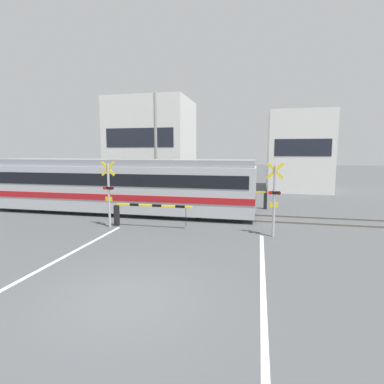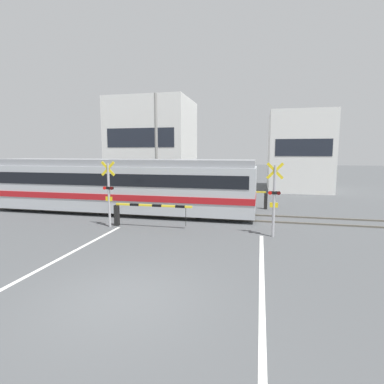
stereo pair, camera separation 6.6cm
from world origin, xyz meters
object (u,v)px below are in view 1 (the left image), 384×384
object	(u,v)px
commuter_train	(120,184)
crossing_barrier_far	(249,196)
crossing_barrier_near	(136,210)
pedestrian	(202,188)
crossing_signal_right	(274,196)
crossing_signal_left	(109,191)

from	to	relation	value
commuter_train	crossing_barrier_far	bearing A→B (deg)	21.84
crossing_barrier_near	pedestrian	size ratio (longest dim) A/B	2.22
crossing_barrier_near	crossing_barrier_far	size ratio (longest dim) A/B	1.00
crossing_barrier_far	crossing_signal_right	xyz separation A→B (m)	(1.20, -6.14, 0.90)
crossing_signal_right	crossing_barrier_far	bearing A→B (deg)	101.07
commuter_train	crossing_barrier_near	distance (m)	3.82
commuter_train	crossing_signal_right	world-z (taller)	commuter_train
commuter_train	crossing_barrier_far	size ratio (longest dim) A/B	4.05
crossing_barrier_near	crossing_barrier_far	distance (m)	7.62
crossing_barrier_far	pedestrian	xyz separation A→B (m)	(-3.20, 1.60, 0.19)
crossing_barrier_far	crossing_signal_left	bearing A→B (deg)	-134.83
crossing_barrier_near	crossing_signal_right	distance (m)	6.18
commuter_train	crossing_signal_left	world-z (taller)	commuter_train
crossing_signal_right	pedestrian	xyz separation A→B (m)	(-4.40, 7.74, -0.71)
crossing_signal_right	pedestrian	bearing A→B (deg)	119.64
crossing_signal_right	crossing_signal_left	bearing A→B (deg)	180.00
crossing_signal_left	crossing_barrier_far	bearing A→B (deg)	45.17
crossing_barrier_near	crossing_signal_left	bearing A→B (deg)	-165.76
crossing_signal_right	commuter_train	bearing A→B (deg)	158.47
commuter_train	crossing_barrier_near	bearing A→B (deg)	-53.28
commuter_train	crossing_barrier_near	world-z (taller)	commuter_train
crossing_signal_right	pedestrian	size ratio (longest dim) A/B	1.81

